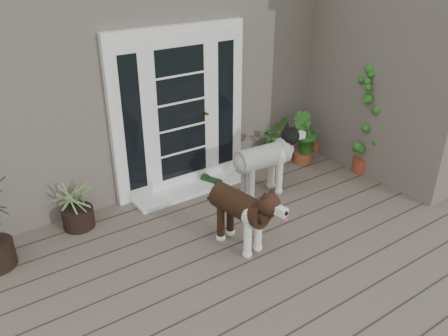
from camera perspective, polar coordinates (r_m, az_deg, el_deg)
deck at (r=5.02m, az=9.93°, el=-12.03°), size 6.20×4.60×0.12m
house_main at (r=7.69m, az=-12.06°, el=13.98°), size 7.40×4.00×3.10m
house_wing at (r=7.10m, az=22.10°, el=11.61°), size 1.60×2.40×3.10m
door_unit at (r=5.92m, az=-5.51°, el=7.10°), size 1.90×0.14×2.15m
door_step at (r=6.19m, az=-4.18°, el=-2.60°), size 1.60×0.40×0.05m
brindle_dog at (r=4.93m, az=1.96°, el=-6.06°), size 0.54×0.96×0.76m
white_dog at (r=5.93m, az=4.86°, el=0.11°), size 0.99×0.48×0.80m
spider_plant at (r=5.54m, az=-18.08°, el=-4.16°), size 0.65×0.65×0.65m
herb_a at (r=6.84m, az=6.40°, el=2.85°), size 0.65×0.65×0.61m
herb_b at (r=6.95m, az=9.94°, el=2.86°), size 0.53×0.53×0.57m
herb_c at (r=7.46m, az=11.93°, el=4.14°), size 0.40×0.40×0.51m
sapling at (r=6.70m, az=17.80°, el=5.81°), size 0.56×0.56×1.60m
clog_left at (r=6.33m, az=-1.60°, el=-1.57°), size 0.27×0.37×0.10m
clog_right at (r=6.25m, az=-0.87°, el=-2.04°), size 0.15×0.28×0.08m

